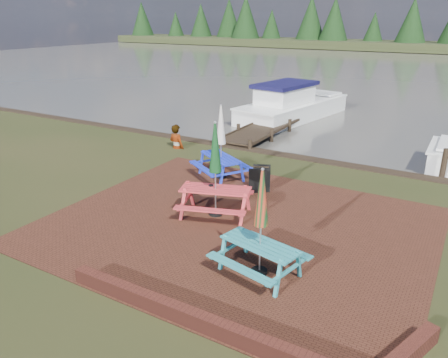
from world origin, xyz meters
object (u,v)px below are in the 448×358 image
chalkboard (260,180)px  picnic_table_teal (260,239)px  picnic_table_blue (221,153)px  jetty (276,122)px  picnic_table_red (215,184)px  boat_jetty (292,107)px  person (176,125)px

chalkboard → picnic_table_teal: bearing=-88.9°
picnic_table_blue → jetty: 7.71m
picnic_table_blue → jetty: bearing=132.7°
jetty → picnic_table_red: bearing=-74.7°
picnic_table_blue → chalkboard: picnic_table_blue is taller
picnic_table_red → boat_jetty: bearing=84.9°
jetty → picnic_table_blue: bearing=-79.2°
boat_jetty → picnic_table_blue: bearing=-70.3°
boat_jetty → picnic_table_red: bearing=-66.4°
picnic_table_red → boat_jetty: (-2.93, 12.38, -0.43)m
jetty → chalkboard: bearing=-69.4°
picnic_table_teal → picnic_table_red: picnic_table_red is taller
boat_jetty → person: bearing=-90.9°
picnic_table_red → boat_jetty: picnic_table_red is taller
picnic_table_blue → jetty: size_ratio=0.26×
picnic_table_red → boat_jetty: size_ratio=0.32×
picnic_table_blue → picnic_table_teal: bearing=-19.5°
picnic_table_teal → person: picnic_table_teal is taller
boat_jetty → person: (-1.57, -7.91, 0.49)m
jetty → picnic_table_teal: bearing=-67.6°
boat_jetty → person: person is taller
picnic_table_teal → jetty: 12.89m
person → picnic_table_teal: bearing=144.5°
picnic_table_teal → picnic_table_blue: picnic_table_blue is taller
picnic_table_teal → person: size_ratio=1.20×
picnic_table_blue → chalkboard: (1.61, -0.53, -0.39)m
picnic_table_blue → boat_jetty: bearing=131.3°
person → chalkboard: bearing=160.3°
picnic_table_teal → picnic_table_red: 2.88m
picnic_table_blue → person: size_ratio=1.25×
picnic_table_teal → jetty: (-4.90, 11.90, -0.66)m
chalkboard → person: bearing=127.4°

